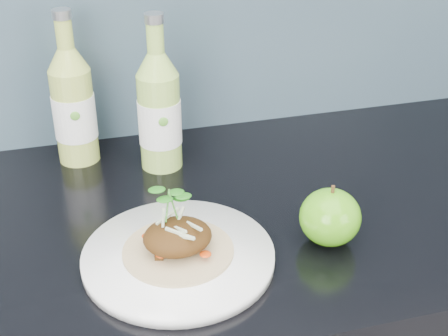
{
  "coord_description": "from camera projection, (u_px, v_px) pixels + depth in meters",
  "views": [
    {
      "loc": [
        -0.15,
        0.92,
        1.42
      ],
      "look_at": [
        0.05,
        1.64,
        1.0
      ],
      "focal_mm": 50.0,
      "sensor_mm": 36.0,
      "label": 1
    }
  ],
  "objects": [
    {
      "name": "cider_bottle_right",
      "position": [
        159.0,
        112.0,
        1.02
      ],
      "size": [
        0.09,
        0.09,
        0.26
      ],
      "rotation": [
        0.0,
        0.0,
        -0.28
      ],
      "color": "#9CC752",
      "rests_on": "kitchen_counter"
    },
    {
      "name": "green_apple",
      "position": [
        330.0,
        217.0,
        0.86
      ],
      "size": [
        0.11,
        0.11,
        0.09
      ],
      "rotation": [
        0.0,
        0.0,
        0.41
      ],
      "color": "#409510",
      "rests_on": "kitchen_counter"
    },
    {
      "name": "cider_bottle_left",
      "position": [
        74.0,
        106.0,
        1.04
      ],
      "size": [
        0.08,
        0.08,
        0.26
      ],
      "rotation": [
        0.0,
        0.0,
        0.15
      ],
      "color": "#A9BD4F",
      "rests_on": "kitchen_counter"
    },
    {
      "name": "pork_taco",
      "position": [
        177.0,
        235.0,
        0.82
      ],
      "size": [
        0.15,
        0.15,
        0.1
      ],
      "color": "tan",
      "rests_on": "dinner_plate"
    },
    {
      "name": "dinner_plate",
      "position": [
        178.0,
        257.0,
        0.84
      ],
      "size": [
        0.26,
        0.26,
        0.02
      ],
      "color": "white",
      "rests_on": "kitchen_counter"
    }
  ]
}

